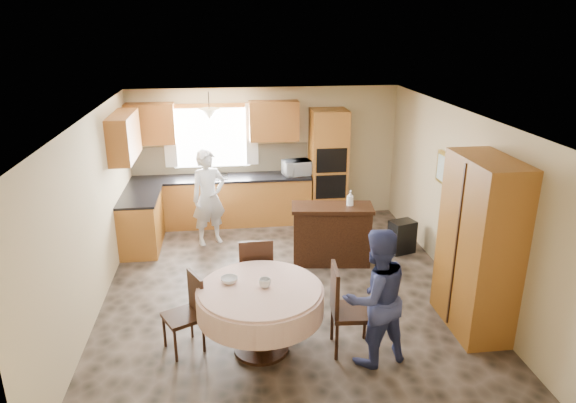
# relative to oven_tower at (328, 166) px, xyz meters

# --- Properties ---
(floor) EXTENTS (5.00, 6.00, 0.01)m
(floor) POSITION_rel_oven_tower_xyz_m (-1.15, -2.69, -1.06)
(floor) COLOR brown
(floor) RESTS_ON ground
(ceiling) EXTENTS (5.00, 6.00, 0.01)m
(ceiling) POSITION_rel_oven_tower_xyz_m (-1.15, -2.69, 1.44)
(ceiling) COLOR white
(ceiling) RESTS_ON wall_back
(wall_back) EXTENTS (5.00, 0.02, 2.50)m
(wall_back) POSITION_rel_oven_tower_xyz_m (-1.15, 0.31, 0.19)
(wall_back) COLOR tan
(wall_back) RESTS_ON floor
(wall_front) EXTENTS (5.00, 0.02, 2.50)m
(wall_front) POSITION_rel_oven_tower_xyz_m (-1.15, -5.69, 0.19)
(wall_front) COLOR tan
(wall_front) RESTS_ON floor
(wall_left) EXTENTS (0.02, 6.00, 2.50)m
(wall_left) POSITION_rel_oven_tower_xyz_m (-3.65, -2.69, 0.19)
(wall_left) COLOR tan
(wall_left) RESTS_ON floor
(wall_right) EXTENTS (0.02, 6.00, 2.50)m
(wall_right) POSITION_rel_oven_tower_xyz_m (1.35, -2.69, 0.19)
(wall_right) COLOR tan
(wall_right) RESTS_ON floor
(window) EXTENTS (1.40, 0.03, 1.10)m
(window) POSITION_rel_oven_tower_xyz_m (-2.15, 0.29, 0.54)
(window) COLOR white
(window) RESTS_ON wall_back
(curtain_left) EXTENTS (0.22, 0.02, 1.15)m
(curtain_left) POSITION_rel_oven_tower_xyz_m (-2.90, 0.24, 0.59)
(curtain_left) COLOR white
(curtain_left) RESTS_ON wall_back
(curtain_right) EXTENTS (0.22, 0.02, 1.15)m
(curtain_right) POSITION_rel_oven_tower_xyz_m (-1.40, 0.24, 0.59)
(curtain_right) COLOR white
(curtain_right) RESTS_ON wall_back
(base_cab_back) EXTENTS (3.30, 0.60, 0.88)m
(base_cab_back) POSITION_rel_oven_tower_xyz_m (-2.00, 0.01, -0.62)
(base_cab_back) COLOR #C57934
(base_cab_back) RESTS_ON floor
(counter_back) EXTENTS (3.30, 0.64, 0.04)m
(counter_back) POSITION_rel_oven_tower_xyz_m (-2.00, 0.01, -0.16)
(counter_back) COLOR black
(counter_back) RESTS_ON base_cab_back
(base_cab_left) EXTENTS (0.60, 1.20, 0.88)m
(base_cab_left) POSITION_rel_oven_tower_xyz_m (-3.35, -0.89, -0.62)
(base_cab_left) COLOR #C57934
(base_cab_left) RESTS_ON floor
(counter_left) EXTENTS (0.64, 1.20, 0.04)m
(counter_left) POSITION_rel_oven_tower_xyz_m (-3.35, -0.89, -0.16)
(counter_left) COLOR black
(counter_left) RESTS_ON base_cab_left
(backsplash) EXTENTS (3.30, 0.02, 0.55)m
(backsplash) POSITION_rel_oven_tower_xyz_m (-2.00, 0.30, 0.12)
(backsplash) COLOR beige
(backsplash) RESTS_ON wall_back
(wall_cab_left) EXTENTS (0.85, 0.33, 0.72)m
(wall_cab_left) POSITION_rel_oven_tower_xyz_m (-3.20, 0.15, 0.85)
(wall_cab_left) COLOR #B76B2D
(wall_cab_left) RESTS_ON wall_back
(wall_cab_right) EXTENTS (0.90, 0.33, 0.72)m
(wall_cab_right) POSITION_rel_oven_tower_xyz_m (-1.00, 0.15, 0.85)
(wall_cab_right) COLOR #B76B2D
(wall_cab_right) RESTS_ON wall_back
(wall_cab_side) EXTENTS (0.33, 1.20, 0.72)m
(wall_cab_side) POSITION_rel_oven_tower_xyz_m (-3.48, -0.89, 0.85)
(wall_cab_side) COLOR #B76B2D
(wall_cab_side) RESTS_ON wall_left
(oven_tower) EXTENTS (0.66, 0.62, 2.12)m
(oven_tower) POSITION_rel_oven_tower_xyz_m (0.00, 0.00, 0.00)
(oven_tower) COLOR #C57934
(oven_tower) RESTS_ON floor
(oven_upper) EXTENTS (0.56, 0.01, 0.45)m
(oven_upper) POSITION_rel_oven_tower_xyz_m (0.00, -0.31, 0.19)
(oven_upper) COLOR black
(oven_upper) RESTS_ON oven_tower
(oven_lower) EXTENTS (0.56, 0.01, 0.45)m
(oven_lower) POSITION_rel_oven_tower_xyz_m (0.00, -0.31, -0.31)
(oven_lower) COLOR black
(oven_lower) RESTS_ON oven_tower
(pendant) EXTENTS (0.36, 0.36, 0.18)m
(pendant) POSITION_rel_oven_tower_xyz_m (-2.15, -0.19, 1.06)
(pendant) COLOR beige
(pendant) RESTS_ON ceiling
(sideboard) EXTENTS (1.31, 0.67, 0.89)m
(sideboard) POSITION_rel_oven_tower_xyz_m (-0.31, -1.87, -0.61)
(sideboard) COLOR #321B0D
(sideboard) RESTS_ON floor
(space_heater) EXTENTS (0.46, 0.38, 0.55)m
(space_heater) POSITION_rel_oven_tower_xyz_m (0.93, -1.64, -0.79)
(space_heater) COLOR black
(space_heater) RESTS_ON floor
(cupboard) EXTENTS (0.57, 1.14, 2.18)m
(cupboard) POSITION_rel_oven_tower_xyz_m (1.07, -3.85, 0.03)
(cupboard) COLOR #C57934
(cupboard) RESTS_ON floor
(dining_table) EXTENTS (1.44, 1.44, 0.82)m
(dining_table) POSITION_rel_oven_tower_xyz_m (-1.58, -4.05, -0.42)
(dining_table) COLOR #321B0D
(dining_table) RESTS_ON floor
(chair_left) EXTENTS (0.54, 0.54, 0.92)m
(chair_left) POSITION_rel_oven_tower_xyz_m (-2.40, -3.88, -0.55)
(chair_left) COLOR #321B0D
(chair_left) RESTS_ON floor
(chair_back) EXTENTS (0.46, 0.46, 1.05)m
(chair_back) POSITION_rel_oven_tower_xyz_m (-1.58, -3.15, -0.48)
(chair_back) COLOR #321B0D
(chair_back) RESTS_ON floor
(chair_right) EXTENTS (0.49, 0.49, 1.06)m
(chair_right) POSITION_rel_oven_tower_xyz_m (-0.63, -4.15, -0.47)
(chair_right) COLOR #321B0D
(chair_right) RESTS_ON floor
(framed_picture) EXTENTS (0.06, 0.58, 0.48)m
(framed_picture) POSITION_rel_oven_tower_xyz_m (1.32, -2.20, 0.50)
(framed_picture) COLOR gold
(framed_picture) RESTS_ON wall_right
(microwave) EXTENTS (0.56, 0.43, 0.28)m
(microwave) POSITION_rel_oven_tower_xyz_m (-0.60, -0.04, -0.00)
(microwave) COLOR silver
(microwave) RESTS_ON counter_back
(person_sink) EXTENTS (0.71, 0.60, 1.64)m
(person_sink) POSITION_rel_oven_tower_xyz_m (-2.21, -0.86, -0.24)
(person_sink) COLOR silver
(person_sink) RESTS_ON floor
(person_dining) EXTENTS (0.91, 0.80, 1.60)m
(person_dining) POSITION_rel_oven_tower_xyz_m (-0.35, -4.38, -0.26)
(person_dining) COLOR navy
(person_dining) RESTS_ON floor
(bowl_sideboard) EXTENTS (0.22, 0.22, 0.05)m
(bowl_sideboard) POSITION_rel_oven_tower_xyz_m (-0.49, -1.87, -0.14)
(bowl_sideboard) COLOR #B2B2B2
(bowl_sideboard) RESTS_ON sideboard
(bottle_sideboard) EXTENTS (0.14, 0.14, 0.29)m
(bottle_sideboard) POSITION_rel_oven_tower_xyz_m (-0.03, -1.87, -0.02)
(bottle_sideboard) COLOR silver
(bottle_sideboard) RESTS_ON sideboard
(cup_table) EXTENTS (0.17, 0.17, 0.11)m
(cup_table) POSITION_rel_oven_tower_xyz_m (-1.53, -4.05, -0.18)
(cup_table) COLOR #B2B2B2
(cup_table) RESTS_ON dining_table
(bowl_table) EXTENTS (0.20, 0.20, 0.06)m
(bowl_table) POSITION_rel_oven_tower_xyz_m (-1.92, -3.88, -0.21)
(bowl_table) COLOR #B2B2B2
(bowl_table) RESTS_ON dining_table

